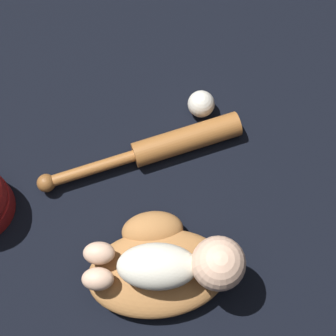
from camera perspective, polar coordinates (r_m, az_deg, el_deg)
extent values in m
plane|color=black|center=(1.35, -3.19, -12.04)|extent=(6.00, 6.00, 0.00)
ellipsoid|color=#A8703D|center=(1.32, -1.12, -10.46)|extent=(0.38, 0.31, 0.08)
ellipsoid|color=#A8703D|center=(1.34, -1.59, -6.36)|extent=(0.17, 0.14, 0.08)
ellipsoid|color=silver|center=(1.24, -1.20, -9.79)|extent=(0.21, 0.18, 0.09)
sphere|color=beige|center=(1.23, 5.14, -9.64)|extent=(0.12, 0.12, 0.12)
ellipsoid|color=beige|center=(1.27, -7.02, -8.58)|extent=(0.09, 0.08, 0.05)
ellipsoid|color=beige|center=(1.26, -7.14, -11.13)|extent=(0.09, 0.08, 0.05)
cylinder|color=#9E602D|center=(1.42, 1.91, 2.93)|extent=(0.29, 0.11, 0.06)
cylinder|color=#9E602D|center=(1.41, -7.87, -0.12)|extent=(0.23, 0.07, 0.03)
sphere|color=brown|center=(1.41, -12.28, -1.50)|extent=(0.05, 0.05, 0.05)
sphere|color=silver|center=(1.46, 3.39, 6.51)|extent=(0.07, 0.07, 0.07)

